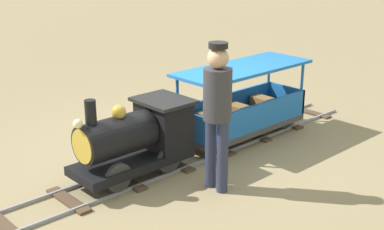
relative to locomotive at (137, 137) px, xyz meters
The scene contains 5 objects.
ground_plane 0.99m from the locomotive, 90.00° to the right, with size 60.00×60.00×0.00m, color #8C7A56.
track 0.98m from the locomotive, 90.00° to the right, with size 0.70×5.70×0.04m.
locomotive is the anchor object (origin of this frame).
passenger_car 1.77m from the locomotive, 90.00° to the right, with size 0.76×2.00×0.97m.
conductor_person 1.05m from the locomotive, 152.72° to the right, with size 0.30×0.30×1.62m.
Camera 1 is at (-4.45, 4.14, 2.61)m, focal length 48.94 mm.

